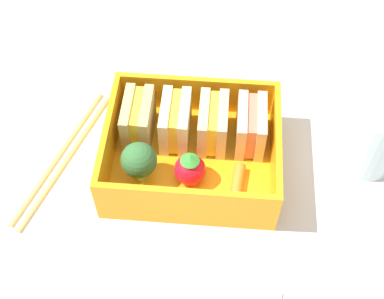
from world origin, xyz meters
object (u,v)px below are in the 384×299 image
Objects in this scene: sandwich_center_right at (251,126)px; carrot_stick_far_left at (238,182)px; chopstick_pair at (62,157)px; broccoli_floret at (139,161)px; sandwich_center at (213,124)px; strawberry_far_left at (189,169)px; sandwich_left at (138,119)px; drinking_glass at (375,134)px; sandwich_center_left at (175,121)px.

sandwich_center_right reaches higher than carrot_stick_far_left.
sandwich_center_right is 20.17cm from chopstick_pair.
broccoli_floret reaches higher than carrot_stick_far_left.
sandwich_center reaches higher than chopstick_pair.
strawberry_far_left is at bearing -138.00° from sandwich_center_right.
carrot_stick_far_left is (-1.05, -5.70, -1.82)cm from sandwich_center_right.
sandwich_center_right is 1.18× the size of broccoli_floret.
sandwich_left is 7.80cm from sandwich_center.
chopstick_pair is (-13.72, 2.16, -2.56)cm from strawberry_far_left.
sandwich_center_left is at bearing 179.01° from drinking_glass.
sandwich_center is 1.00× the size of sandwich_center_right.
sandwich_left and sandwich_center_right have the same top height.
sandwich_center_right is (7.80, 0.00, 0.00)cm from sandwich_center_left.
chopstick_pair is at bearing 171.06° from strawberry_far_left.
chopstick_pair is (-15.75, -3.18, -3.24)cm from sandwich_center.
sandwich_left is 1.18× the size of broccoli_floret.
strawberry_far_left is at bearing -8.94° from chopstick_pair.
sandwich_left is at bearing 99.08° from broccoli_floret.
sandwich_center is 0.70× the size of drinking_glass.
sandwich_center_right is at bearing 9.20° from chopstick_pair.
sandwich_center_right is 0.70× the size of drinking_glass.
sandwich_center_left is 5.70cm from strawberry_far_left.
sandwich_center_left is at bearing 109.25° from strawberry_far_left.
sandwich_center_left is 20.26cm from drinking_glass.
carrot_stick_far_left reaches higher than chopstick_pair.
sandwich_center is 1.18× the size of broccoli_floret.
broccoli_floret is at bearing -177.90° from strawberry_far_left.
carrot_stick_far_left is (2.85, -5.70, -1.82)cm from sandwich_center.
sandwich_center_right is 1.49× the size of strawberry_far_left.
carrot_stick_far_left is at bearing -63.44° from sandwich_center.
carrot_stick_far_left is at bearing -1.07° from broccoli_floret.
strawberry_far_left is 0.47× the size of drinking_glass.
broccoli_floret is 10.03cm from carrot_stick_far_left.
broccoli_floret is (-3.02, -5.52, 0.45)cm from sandwich_center_left.
sandwich_center_right is (11.69, 0.00, 0.00)cm from sandwich_left.
strawberry_far_left is at bearing -110.84° from sandwich_center.
drinking_glass is (32.11, 2.83, 3.66)cm from chopstick_pair.
drinking_glass is (23.27, 5.17, -0.03)cm from broccoli_floret.
broccoli_floret is 23.84cm from drinking_glass.
drinking_glass is (20.25, -0.35, 0.42)cm from sandwich_center_left.
sandwich_left and sandwich_center_left have the same top height.
strawberry_far_left is (5.76, -5.34, -0.68)cm from sandwich_left.
sandwich_center_left is (3.90, 0.00, 0.00)cm from sandwich_left.
sandwich_left is at bearing 137.18° from strawberry_far_left.
sandwich_left is 0.70× the size of drinking_glass.
broccoli_floret is 5.01cm from strawberry_far_left.
sandwich_left and sandwich_center have the same top height.
chopstick_pair is 32.44cm from drinking_glass.
carrot_stick_far_left is (4.88, -0.36, -1.14)cm from strawberry_far_left.
sandwich_center_left and sandwich_center have the same top height.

